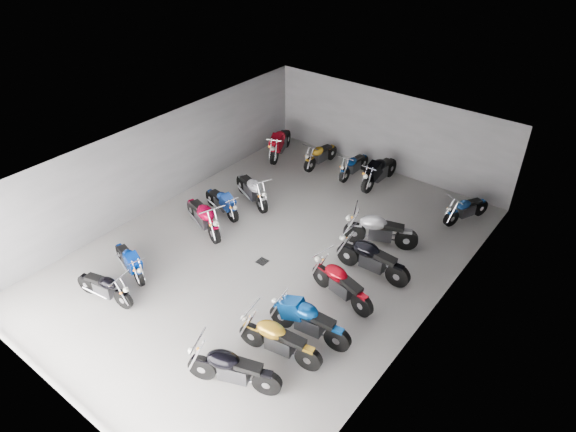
# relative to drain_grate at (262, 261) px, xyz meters

# --- Properties ---
(ground) EXTENTS (14.00, 14.00, 0.00)m
(ground) POSITION_rel_drain_grate_xyz_m (0.00, 0.50, -0.01)
(ground) COLOR #9C9994
(ground) RESTS_ON ground
(wall_back) EXTENTS (10.00, 0.10, 3.20)m
(wall_back) POSITION_rel_drain_grate_xyz_m (0.00, 7.50, 1.59)
(wall_back) COLOR gray
(wall_back) RESTS_ON ground
(wall_left) EXTENTS (0.10, 14.00, 3.20)m
(wall_left) POSITION_rel_drain_grate_xyz_m (-5.00, 0.50, 1.59)
(wall_left) COLOR gray
(wall_left) RESTS_ON ground
(wall_right) EXTENTS (0.10, 14.00, 3.20)m
(wall_right) POSITION_rel_drain_grate_xyz_m (5.00, 0.50, 1.59)
(wall_right) COLOR gray
(wall_right) RESTS_ON ground
(ceiling) EXTENTS (10.00, 14.00, 0.04)m
(ceiling) POSITION_rel_drain_grate_xyz_m (0.00, 0.50, 3.21)
(ceiling) COLOR black
(ceiling) RESTS_ON wall_back
(drain_grate) EXTENTS (0.32, 0.32, 0.01)m
(drain_grate) POSITION_rel_drain_grate_xyz_m (0.00, 0.00, 0.00)
(drain_grate) COLOR black
(drain_grate) RESTS_ON ground
(motorcycle_left_a) EXTENTS (1.93, 0.51, 0.85)m
(motorcycle_left_a) POSITION_rel_drain_grate_xyz_m (-2.31, -3.93, 0.46)
(motorcycle_left_a) COLOR black
(motorcycle_left_a) RESTS_ON ground
(motorcycle_left_b) EXTENTS (1.89, 0.64, 0.85)m
(motorcycle_left_b) POSITION_rel_drain_grate_xyz_m (-2.72, -2.79, 0.46)
(motorcycle_left_b) COLOR black
(motorcycle_left_b) RESTS_ON ground
(motorcycle_left_d) EXTENTS (2.24, 0.92, 1.02)m
(motorcycle_left_d) POSITION_rel_drain_grate_xyz_m (-2.57, 0.08, 0.55)
(motorcycle_left_d) COLOR black
(motorcycle_left_d) RESTS_ON ground
(motorcycle_left_e) EXTENTS (1.89, 0.58, 0.84)m
(motorcycle_left_e) POSITION_rel_drain_grate_xyz_m (-2.82, 1.20, 0.45)
(motorcycle_left_e) COLOR black
(motorcycle_left_e) RESTS_ON ground
(motorcycle_left_f) EXTENTS (2.11, 0.96, 0.98)m
(motorcycle_left_f) POSITION_rel_drain_grate_xyz_m (-2.48, 2.37, 0.53)
(motorcycle_left_f) COLOR black
(motorcycle_left_f) RESTS_ON ground
(motorcycle_right_a) EXTENTS (2.15, 1.00, 1.00)m
(motorcycle_right_a) POSITION_rel_drain_grate_xyz_m (2.41, -3.87, 0.54)
(motorcycle_right_a) COLOR black
(motorcycle_right_a) RESTS_ON ground
(motorcycle_right_b) EXTENTS (2.24, 0.58, 0.99)m
(motorcycle_right_b) POSITION_rel_drain_grate_xyz_m (2.70, -2.55, 0.53)
(motorcycle_right_b) COLOR black
(motorcycle_right_b) RESTS_ON ground
(motorcycle_right_c) EXTENTS (2.28, 0.54, 1.00)m
(motorcycle_right_c) POSITION_rel_drain_grate_xyz_m (2.89, -1.60, 0.54)
(motorcycle_right_c) COLOR black
(motorcycle_right_c) RESTS_ON ground
(motorcycle_right_d) EXTENTS (2.21, 0.63, 0.98)m
(motorcycle_right_d) POSITION_rel_drain_grate_xyz_m (2.77, 0.09, 0.53)
(motorcycle_right_d) COLOR black
(motorcycle_right_d) RESTS_ON ground
(motorcycle_right_e) EXTENTS (2.36, 0.47, 1.04)m
(motorcycle_right_e) POSITION_rel_drain_grate_xyz_m (2.90, 1.53, 0.56)
(motorcycle_right_e) COLOR black
(motorcycle_right_e) RESTS_ON ground
(motorcycle_right_f) EXTENTS (2.21, 1.11, 1.04)m
(motorcycle_right_f) POSITION_rel_drain_grate_xyz_m (2.37, 2.92, 0.56)
(motorcycle_right_f) COLOR black
(motorcycle_right_f) RESTS_ON ground
(motorcycle_back_a) EXTENTS (1.00, 2.28, 1.05)m
(motorcycle_back_a) POSITION_rel_drain_grate_xyz_m (-3.99, 5.87, 0.57)
(motorcycle_back_a) COLOR black
(motorcycle_back_a) RESTS_ON ground
(motorcycle_back_b) EXTENTS (0.41, 2.00, 0.88)m
(motorcycle_back_b) POSITION_rel_drain_grate_xyz_m (-2.16, 6.16, 0.47)
(motorcycle_back_b) COLOR black
(motorcycle_back_b) RESTS_ON ground
(motorcycle_back_c) EXTENTS (0.38, 1.92, 0.85)m
(motorcycle_back_c) POSITION_rel_drain_grate_xyz_m (-0.66, 6.27, 0.46)
(motorcycle_back_c) COLOR black
(motorcycle_back_c) RESTS_ON ground
(motorcycle_back_d) EXTENTS (0.46, 2.31, 1.02)m
(motorcycle_back_d) POSITION_rel_drain_grate_xyz_m (0.45, 6.28, 0.55)
(motorcycle_back_d) COLOR black
(motorcycle_back_d) RESTS_ON ground
(motorcycle_back_f) EXTENTS (0.88, 1.82, 0.85)m
(motorcycle_back_f) POSITION_rel_drain_grate_xyz_m (3.99, 5.95, 0.46)
(motorcycle_back_f) COLOR black
(motorcycle_back_f) RESTS_ON ground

